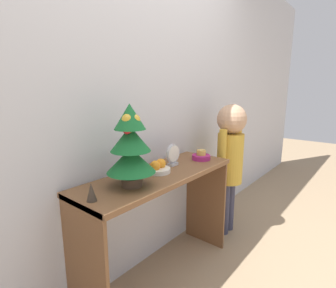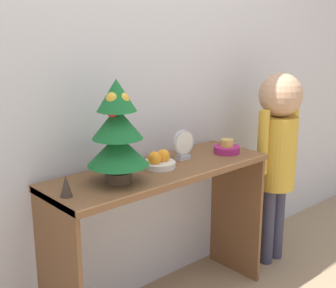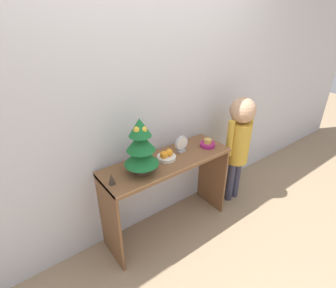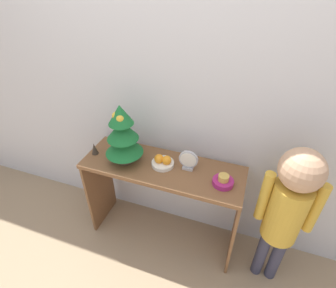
# 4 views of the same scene
# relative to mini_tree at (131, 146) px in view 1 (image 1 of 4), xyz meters

# --- Properties ---
(back_wall) EXTENTS (7.00, 0.05, 2.50)m
(back_wall) POSITION_rel_mini_tree_xyz_m (0.27, 0.28, 0.26)
(back_wall) COLOR silver
(back_wall) RESTS_ON ground_plane
(console_table) EXTENTS (1.17, 0.40, 0.76)m
(console_table) POSITION_rel_mini_tree_xyz_m (0.27, 0.03, -0.41)
(console_table) COLOR brown
(console_table) RESTS_ON ground_plane
(mini_tree) EXTENTS (0.27, 0.27, 0.45)m
(mini_tree) POSITION_rel_mini_tree_xyz_m (0.00, 0.00, 0.00)
(mini_tree) COLOR #4C3828
(mini_tree) RESTS_ON console_table
(fruit_bowl) EXTENTS (0.16, 0.16, 0.08)m
(fruit_bowl) POSITION_rel_mini_tree_xyz_m (0.27, 0.05, -0.20)
(fruit_bowl) COLOR silver
(fruit_bowl) RESTS_ON console_table
(singing_bowl) EXTENTS (0.14, 0.14, 0.07)m
(singing_bowl) POSITION_rel_mini_tree_xyz_m (0.71, -0.00, -0.20)
(singing_bowl) COLOR #9E2366
(singing_bowl) RESTS_ON console_table
(desk_clock) EXTENTS (0.13, 0.04, 0.15)m
(desk_clock) POSITION_rel_mini_tree_xyz_m (0.45, 0.07, -0.15)
(desk_clock) COLOR #B2B2B7
(desk_clock) RESTS_ON console_table
(figurine) EXTENTS (0.05, 0.05, 0.09)m
(figurine) POSITION_rel_mini_tree_xyz_m (-0.26, 0.00, -0.18)
(figurine) COLOR #382D23
(figurine) RESTS_ON console_table
(child_figure) EXTENTS (0.35, 0.25, 1.16)m
(child_figure) POSITION_rel_mini_tree_xyz_m (1.11, -0.04, -0.23)
(child_figure) COLOR #38384C
(child_figure) RESTS_ON ground_plane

